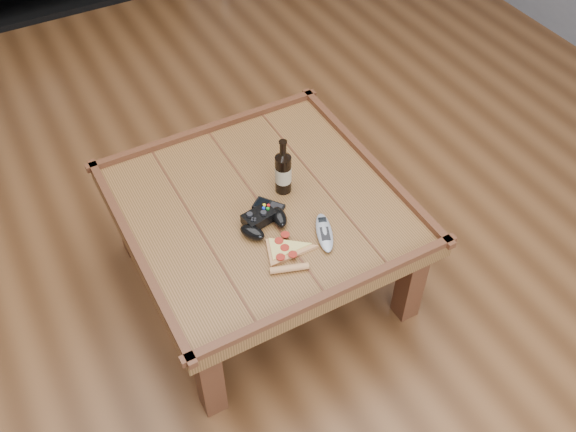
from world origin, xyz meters
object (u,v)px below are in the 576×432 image
coffee_table (261,215)px  beer_bottle (283,171)px  remote_control (324,232)px  smartphone (269,207)px  pizza_slice (285,252)px  game_controller (263,221)px

coffee_table → beer_bottle: bearing=13.6°
remote_control → smartphone: bearing=139.7°
pizza_slice → game_controller: bearing=112.2°
coffee_table → pizza_slice: (-0.03, -0.26, 0.07)m
game_controller → remote_control: 0.22m
pizza_slice → smartphone: size_ratio=2.20×
game_controller → remote_control: (0.17, -0.14, -0.01)m
coffee_table → remote_control: remote_control is taller
pizza_slice → smartphone: 0.23m
beer_bottle → remote_control: size_ratio=1.23×
beer_bottle → remote_control: beer_bottle is taller
beer_bottle → smartphone: (-0.09, -0.06, -0.09)m
beer_bottle → pizza_slice: beer_bottle is taller
game_controller → pizza_slice: 0.15m
coffee_table → remote_control: size_ratio=5.35×
beer_bottle → smartphone: 0.14m
coffee_table → pizza_slice: size_ratio=3.79×
game_controller → smartphone: bearing=40.5°
coffee_table → smartphone: (0.02, -0.03, 0.07)m
coffee_table → game_controller: size_ratio=5.16×
coffee_table → smartphone: coffee_table is taller
smartphone → remote_control: 0.24m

